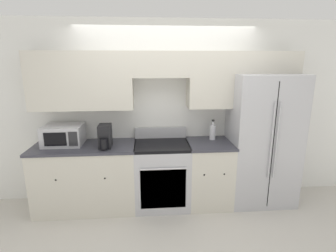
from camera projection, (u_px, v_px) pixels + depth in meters
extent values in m
plane|color=beige|center=(170.00, 215.00, 3.55)|extent=(12.00, 12.00, 0.00)
cube|color=white|center=(166.00, 112.00, 3.87)|extent=(8.00, 0.06, 2.60)
cube|color=beige|center=(81.00, 81.00, 3.47)|extent=(1.35, 0.33, 0.76)
cube|color=beige|center=(161.00, 64.00, 3.50)|extent=(0.75, 0.33, 0.34)
cube|color=beige|center=(242.00, 80.00, 3.64)|extent=(1.53, 0.33, 0.76)
cube|color=beige|center=(87.00, 178.00, 3.65)|extent=(1.35, 0.62, 0.89)
cube|color=#383842|center=(84.00, 147.00, 3.54)|extent=(1.38, 0.64, 0.03)
sphere|color=black|center=(56.00, 180.00, 3.30)|extent=(0.03, 0.03, 0.03)
sphere|color=black|center=(105.00, 178.00, 3.35)|extent=(0.03, 0.03, 0.03)
cube|color=beige|center=(209.00, 174.00, 3.79)|extent=(0.60, 0.62, 0.89)
cube|color=#383842|center=(210.00, 144.00, 3.67)|extent=(0.62, 0.64, 0.03)
sphere|color=black|center=(204.00, 175.00, 3.45)|extent=(0.03, 0.03, 0.03)
sphere|color=black|center=(224.00, 174.00, 3.47)|extent=(0.03, 0.03, 0.03)
cube|color=#B7B7BC|center=(162.00, 176.00, 3.73)|extent=(0.75, 0.62, 0.88)
cube|color=black|center=(163.00, 189.00, 3.45)|extent=(0.60, 0.01, 0.56)
cube|color=black|center=(162.00, 145.00, 3.62)|extent=(0.75, 0.62, 0.04)
cube|color=#B7B7BC|center=(161.00, 133.00, 3.87)|extent=(0.75, 0.04, 0.16)
cylinder|color=silver|center=(163.00, 169.00, 3.35)|extent=(0.60, 0.02, 0.02)
cube|color=#B7B7BC|center=(261.00, 139.00, 3.79)|extent=(0.93, 0.76, 1.86)
cube|color=black|center=(273.00, 147.00, 3.43)|extent=(0.01, 0.01, 1.72)
cylinder|color=#B7B7BC|center=(272.00, 141.00, 3.38)|extent=(0.02, 0.02, 1.03)
cylinder|color=#B7B7BC|center=(277.00, 141.00, 3.38)|extent=(0.02, 0.02, 1.03)
cube|color=#B7B7BC|center=(64.00, 135.00, 3.56)|extent=(0.51, 0.40, 0.27)
cube|color=black|center=(55.00, 139.00, 3.35)|extent=(0.28, 0.01, 0.18)
cube|color=#262628|center=(73.00, 139.00, 3.37)|extent=(0.11, 0.01, 0.19)
cylinder|color=silver|center=(213.00, 132.00, 3.78)|extent=(0.09, 0.09, 0.21)
cylinder|color=silver|center=(213.00, 123.00, 3.75)|extent=(0.04, 0.04, 0.06)
cylinder|color=black|center=(213.00, 120.00, 3.74)|extent=(0.04, 0.04, 0.02)
cube|color=black|center=(105.00, 136.00, 3.44)|extent=(0.16, 0.21, 0.31)
cylinder|color=black|center=(104.00, 144.00, 3.34)|extent=(0.11, 0.11, 0.14)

